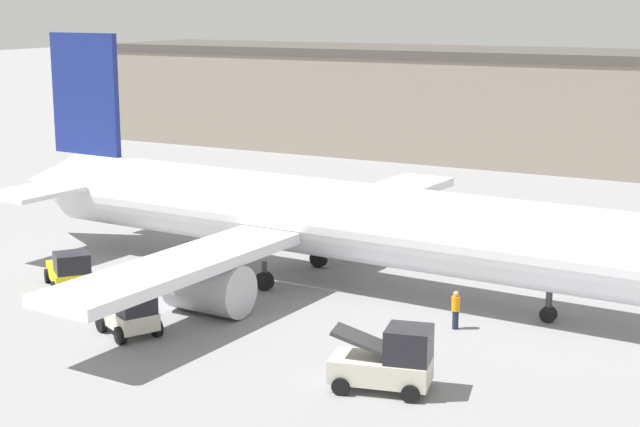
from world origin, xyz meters
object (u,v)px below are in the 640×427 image
ground_crew_worker (456,309)px  belt_loader_truck (389,361)px  baggage_tug (70,270)px  pushback_tug (131,313)px  airplane (302,217)px

ground_crew_worker → belt_loader_truck: size_ratio=0.43×
baggage_tug → pushback_tug: (6.96, -3.97, 0.06)m
baggage_tug → belt_loader_truck: 19.15m
airplane → ground_crew_worker: size_ratio=23.77×
ground_crew_worker → baggage_tug: (-18.33, -3.23, 0.01)m
belt_loader_truck → pushback_tug: belt_loader_truck is taller
ground_crew_worker → pushback_tug: pushback_tug is taller
ground_crew_worker → belt_loader_truck: belt_loader_truck is taller
airplane → belt_loader_truck: (9.66, -10.82, -2.10)m
airplane → pushback_tug: airplane is taller
airplane → baggage_tug: size_ratio=10.47×
airplane → ground_crew_worker: 10.18m
baggage_tug → pushback_tug: size_ratio=1.18×
baggage_tug → belt_loader_truck: bearing=25.6°
baggage_tug → belt_loader_truck: size_ratio=0.98×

